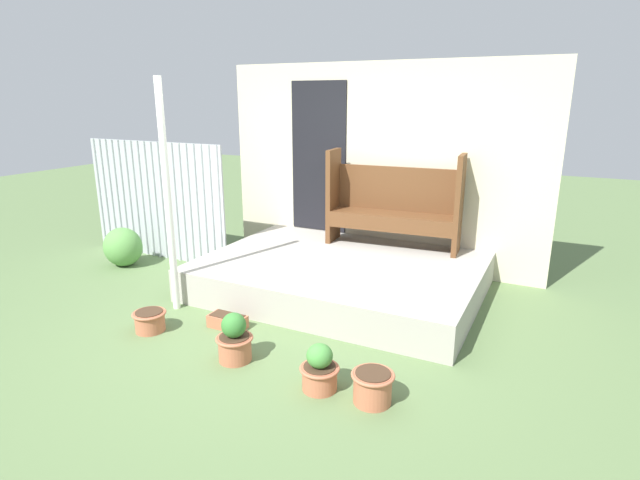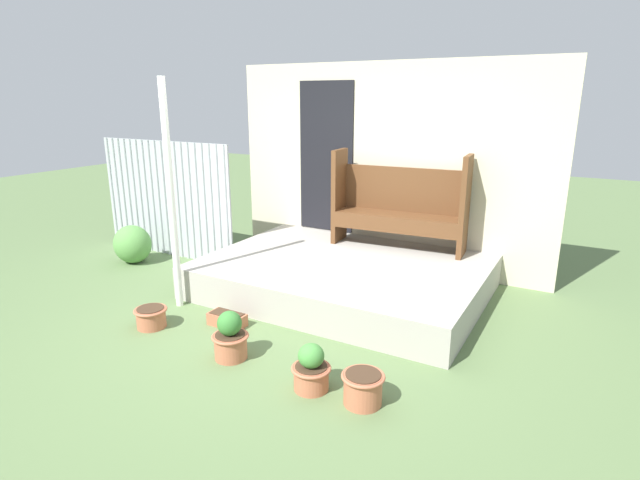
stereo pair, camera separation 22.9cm
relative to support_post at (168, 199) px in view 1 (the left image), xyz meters
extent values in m
plane|color=#5B7547|center=(1.21, 0.10, -1.18)|extent=(24.00, 24.00, 0.00)
cube|color=#A8A399|center=(1.37, 1.23, -1.00)|extent=(3.08, 2.26, 0.37)
cube|color=beige|center=(1.37, 2.38, 0.12)|extent=(4.28, 0.06, 2.60)
cube|color=black|center=(0.52, 2.34, 0.19)|extent=(0.80, 0.02, 2.00)
cube|color=#ADB2B7|center=(-1.44, 1.28, -0.38)|extent=(2.29, 0.02, 1.60)
cylinder|color=silver|center=(-2.53, 1.26, -0.38)|extent=(0.04, 0.04, 1.60)
cylinder|color=silver|center=(-2.40, 1.26, -0.38)|extent=(0.04, 0.04, 1.60)
cylinder|color=silver|center=(-2.28, 1.26, -0.38)|extent=(0.04, 0.04, 1.60)
cylinder|color=silver|center=(-2.16, 1.26, -0.38)|extent=(0.04, 0.04, 1.60)
cylinder|color=silver|center=(-2.04, 1.26, -0.38)|extent=(0.04, 0.04, 1.60)
cylinder|color=silver|center=(-1.92, 1.26, -0.38)|extent=(0.04, 0.04, 1.60)
cylinder|color=silver|center=(-1.80, 1.26, -0.38)|extent=(0.04, 0.04, 1.60)
cylinder|color=silver|center=(-1.68, 1.26, -0.38)|extent=(0.04, 0.04, 1.60)
cylinder|color=silver|center=(-1.56, 1.26, -0.38)|extent=(0.04, 0.04, 1.60)
cylinder|color=silver|center=(-1.44, 1.26, -0.38)|extent=(0.04, 0.04, 1.60)
cylinder|color=silver|center=(-1.32, 1.26, -0.38)|extent=(0.04, 0.04, 1.60)
cylinder|color=silver|center=(-1.20, 1.26, -0.38)|extent=(0.04, 0.04, 1.60)
cylinder|color=silver|center=(-1.08, 1.26, -0.38)|extent=(0.04, 0.04, 1.60)
cylinder|color=silver|center=(-0.96, 1.26, -0.38)|extent=(0.04, 0.04, 1.60)
cylinder|color=silver|center=(-0.84, 1.26, -0.38)|extent=(0.04, 0.04, 1.60)
cylinder|color=silver|center=(-0.72, 1.26, -0.38)|extent=(0.04, 0.04, 1.60)
cylinder|color=silver|center=(-0.60, 1.26, -0.38)|extent=(0.04, 0.04, 1.60)
cylinder|color=silver|center=(-0.48, 1.26, -0.38)|extent=(0.04, 0.04, 1.60)
cylinder|color=silver|center=(-0.36, 1.26, -0.38)|extent=(0.04, 0.04, 1.60)
cylinder|color=white|center=(0.00, 0.00, 0.00)|extent=(0.07, 0.07, 2.37)
cube|color=brown|center=(0.91, 1.98, -0.23)|extent=(0.09, 0.40, 1.18)
cube|color=brown|center=(2.48, 2.10, -0.23)|extent=(0.09, 0.40, 1.18)
cube|color=brown|center=(1.69, 2.04, -0.41)|extent=(1.53, 0.51, 0.04)
cube|color=brown|center=(1.71, 1.85, -0.51)|extent=(1.50, 0.15, 0.15)
cube|color=brown|center=(1.68, 2.22, -0.12)|extent=(1.51, 0.16, 0.55)
cylinder|color=#B76647|center=(0.15, -0.53, -1.09)|extent=(0.28, 0.28, 0.19)
torus|color=#B76647|center=(0.15, -0.53, -1.00)|extent=(0.32, 0.32, 0.02)
cylinder|color=#422D1E|center=(0.15, -0.53, -0.99)|extent=(0.26, 0.26, 0.01)
cylinder|color=#B76647|center=(1.21, -0.62, -1.07)|extent=(0.28, 0.28, 0.22)
torus|color=#B76647|center=(1.21, -0.62, -0.98)|extent=(0.32, 0.32, 0.02)
cylinder|color=#422D1E|center=(1.21, -0.62, -0.96)|extent=(0.26, 0.26, 0.01)
ellipsoid|color=#387A33|center=(1.21, -0.62, -0.86)|extent=(0.21, 0.21, 0.22)
cylinder|color=#B76647|center=(2.05, -0.69, -1.09)|extent=(0.27, 0.27, 0.19)
torus|color=#B76647|center=(2.05, -0.69, -1.00)|extent=(0.31, 0.31, 0.02)
cylinder|color=#422D1E|center=(2.05, -0.69, -0.99)|extent=(0.25, 0.25, 0.01)
ellipsoid|color=#478C3D|center=(2.05, -0.69, -0.90)|extent=(0.20, 0.20, 0.19)
cylinder|color=#B76647|center=(2.48, -0.67, -1.06)|extent=(0.28, 0.28, 0.24)
torus|color=#B76647|center=(2.48, -0.67, -0.96)|extent=(0.32, 0.32, 0.02)
cylinder|color=#422D1E|center=(2.48, -0.67, -0.94)|extent=(0.26, 0.26, 0.01)
cube|color=#B76647|center=(0.77, -0.14, -1.12)|extent=(0.37, 0.19, 0.12)
cube|color=#422D1E|center=(0.77, -0.14, -1.06)|extent=(0.33, 0.16, 0.01)
ellipsoid|color=#599347|center=(-1.59, 0.77, -0.92)|extent=(0.52, 0.47, 0.52)
camera|label=1|loc=(3.57, -3.72, 0.99)|focal=28.00mm
camera|label=2|loc=(3.77, -3.61, 0.99)|focal=28.00mm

